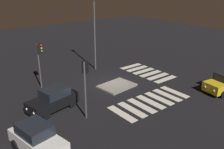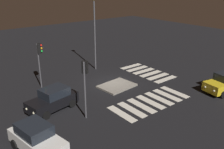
% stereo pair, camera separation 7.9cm
% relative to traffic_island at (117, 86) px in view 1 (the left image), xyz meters
% --- Properties ---
extents(ground_plane, '(80.00, 80.00, 0.00)m').
position_rel_traffic_island_xyz_m(ground_plane, '(0.18, 1.06, -0.09)').
color(ground_plane, black).
extents(traffic_island, '(3.79, 3.00, 0.18)m').
position_rel_traffic_island_xyz_m(traffic_island, '(0.00, 0.00, 0.00)').
color(traffic_island, gray).
rests_on(traffic_island, ground).
extents(car_black, '(4.59, 2.68, 1.90)m').
position_rel_traffic_island_xyz_m(car_black, '(-7.33, -0.37, 0.84)').
color(car_black, black).
rests_on(car_black, ground).
extents(car_white, '(2.59, 4.50, 1.87)m').
position_rel_traffic_island_xyz_m(car_white, '(-10.59, -4.85, 0.83)').
color(car_white, silver).
rests_on(car_white, ground).
extents(traffic_light_west, '(0.53, 0.54, 4.64)m').
position_rel_traffic_island_xyz_m(traffic_light_west, '(-6.14, 4.63, 3.42)').
color(traffic_light_west, '#47474C').
rests_on(traffic_light_west, ground).
extents(traffic_light_south, '(0.53, 0.54, 4.74)m').
position_rel_traffic_island_xyz_m(traffic_light_south, '(-5.80, -3.22, 3.49)').
color(traffic_light_south, '#47474C').
rests_on(traffic_light_south, ground).
extents(street_lamp, '(0.56, 0.56, 8.80)m').
position_rel_traffic_island_xyz_m(street_lamp, '(1.43, 5.98, 5.79)').
color(street_lamp, '#47474C').
rests_on(street_lamp, ground).
extents(crosswalk_near, '(7.60, 3.20, 0.02)m').
position_rel_traffic_island_xyz_m(crosswalk_near, '(0.18, -4.62, -0.08)').
color(crosswalk_near, silver).
rests_on(crosswalk_near, ground).
extents(crosswalk_side, '(3.20, 6.45, 0.02)m').
position_rel_traffic_island_xyz_m(crosswalk_side, '(5.60, 1.06, -0.08)').
color(crosswalk_side, silver).
rests_on(crosswalk_side, ground).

